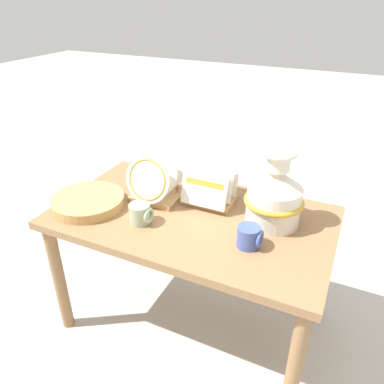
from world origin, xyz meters
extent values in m
plane|color=#B2ADA3|center=(0.00, 0.00, 0.00)|extent=(14.00, 14.00, 0.00)
cube|color=olive|center=(0.00, 0.00, 0.61)|extent=(1.19, 0.70, 0.03)
cylinder|color=olive|center=(-0.54, -0.30, 0.29)|extent=(0.06, 0.06, 0.59)
cylinder|color=olive|center=(0.54, -0.30, 0.29)|extent=(0.06, 0.06, 0.59)
cylinder|color=olive|center=(-0.54, 0.30, 0.29)|extent=(0.06, 0.06, 0.59)
cylinder|color=olive|center=(0.54, 0.30, 0.29)|extent=(0.06, 0.06, 0.59)
cylinder|color=silver|center=(0.32, 0.09, 0.71)|extent=(0.22, 0.22, 0.16)
cone|color=silver|center=(0.32, 0.09, 0.82)|extent=(0.22, 0.22, 0.08)
cylinder|color=silver|center=(0.32, 0.09, 0.90)|extent=(0.09, 0.09, 0.07)
torus|color=silver|center=(0.32, 0.09, 0.94)|extent=(0.14, 0.14, 0.02)
torus|color=gold|center=(0.32, 0.09, 0.72)|extent=(0.24, 0.24, 0.02)
cube|color=tan|center=(-0.21, 0.05, 0.64)|extent=(0.22, 0.16, 0.02)
cylinder|color=tan|center=(-0.28, 0.12, 0.68)|extent=(0.01, 0.01, 0.08)
cylinder|color=tan|center=(-0.13, 0.12, 0.68)|extent=(0.01, 0.01, 0.08)
cylinder|color=white|center=(-0.21, -0.02, 0.75)|extent=(0.21, 0.07, 0.21)
torus|color=gold|center=(-0.21, -0.02, 0.75)|extent=(0.19, 0.06, 0.18)
cylinder|color=white|center=(-0.21, 0.05, 0.75)|extent=(0.21, 0.07, 0.21)
cylinder|color=white|center=(-0.21, 0.13, 0.75)|extent=(0.21, 0.07, 0.21)
cube|color=tan|center=(0.03, 0.14, 0.64)|extent=(0.22, 0.16, 0.02)
cylinder|color=tan|center=(-0.05, 0.20, 0.68)|extent=(0.01, 0.01, 0.08)
cylinder|color=tan|center=(0.11, 0.20, 0.68)|extent=(0.01, 0.01, 0.08)
cube|color=white|center=(0.03, 0.06, 0.75)|extent=(0.21, 0.06, 0.20)
cube|color=white|center=(0.03, 0.14, 0.75)|extent=(0.21, 0.06, 0.20)
cube|color=white|center=(0.03, 0.21, 0.75)|extent=(0.21, 0.06, 0.20)
cube|color=gold|center=(0.03, 0.06, 0.75)|extent=(0.18, 0.01, 0.03)
cylinder|color=tan|center=(-0.45, -0.13, 0.63)|extent=(0.32, 0.32, 0.01)
cylinder|color=tan|center=(-0.45, -0.13, 0.64)|extent=(0.32, 0.32, 0.01)
cylinder|color=tan|center=(-0.45, -0.13, 0.65)|extent=(0.32, 0.32, 0.01)
cylinder|color=tan|center=(-0.45, -0.13, 0.66)|extent=(0.32, 0.32, 0.01)
cylinder|color=tan|center=(-0.45, -0.13, 0.66)|extent=(0.32, 0.32, 0.01)
cylinder|color=#9EB28E|center=(-0.17, -0.15, 0.67)|extent=(0.09, 0.09, 0.08)
torus|color=#9EB28E|center=(-0.12, -0.15, 0.67)|extent=(0.02, 0.07, 0.07)
cylinder|color=#42569E|center=(0.29, -0.11, 0.67)|extent=(0.09, 0.09, 0.08)
torus|color=#42569E|center=(0.33, -0.11, 0.67)|extent=(0.02, 0.07, 0.07)
camera|label=1|loc=(0.58, -1.24, 1.48)|focal=35.00mm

